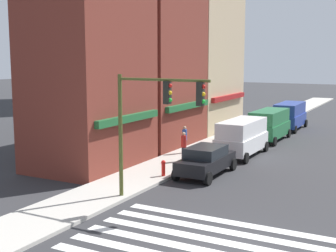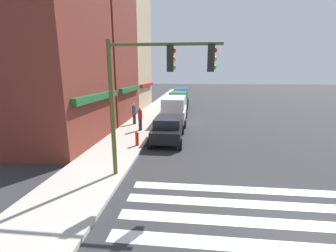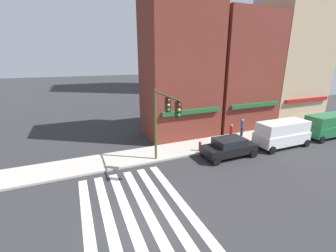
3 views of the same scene
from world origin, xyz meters
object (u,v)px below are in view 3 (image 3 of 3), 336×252
pedestrian_blue_shirt (242,127)px  fire_hydrant (200,146)px  traffic_signal (164,115)px  van_green (328,125)px  sedan_black (229,147)px  van_white (282,133)px  pedestrian_red_jacket (231,133)px

pedestrian_blue_shirt → fire_hydrant: size_ratio=2.10×
traffic_signal → van_green: size_ratio=1.12×
pedestrian_blue_shirt → fire_hydrant: (-5.88, -1.64, -0.46)m
sedan_black → van_white: bearing=0.1°
sedan_black → van_green: bearing=0.1°
traffic_signal → van_white: traffic_signal is taller
van_white → traffic_signal: bearing=-179.6°
pedestrian_red_jacket → fire_hydrant: size_ratio=2.10×
van_white → sedan_black: bearing=-179.4°
van_white → fire_hydrant: size_ratio=5.96×
traffic_signal → pedestrian_red_jacket: traffic_signal is taller
van_white → pedestrian_blue_shirt: size_ratio=2.84×
van_green → traffic_signal: bearing=-179.6°
van_white → van_green: same height
van_green → fire_hydrant: bearing=173.5°
traffic_signal → van_white: (11.46, -0.05, -2.80)m
van_green → pedestrian_blue_shirt: van_green is taller
pedestrian_red_jacket → fire_hydrant: bearing=92.5°
pedestrian_red_jacket → fire_hydrant: (-3.70, -0.63, -0.46)m
van_green → pedestrian_red_jacket: bearing=167.5°
traffic_signal → pedestrian_red_jacket: size_ratio=3.18×
sedan_black → van_green: 12.12m
van_green → sedan_black: bearing=-179.5°
traffic_signal → pedestrian_red_jacket: 8.55m
sedan_black → pedestrian_red_jacket: 3.08m
sedan_black → fire_hydrant: size_ratio=5.23×
van_white → fire_hydrant: (-7.49, 1.70, -0.67)m
traffic_signal → van_white: size_ratio=1.12×
van_white → fire_hydrant: 7.71m
fire_hydrant → van_white: bearing=-12.8°
pedestrian_red_jacket → pedestrian_blue_shirt: bearing=-72.3°
traffic_signal → van_white: 11.80m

